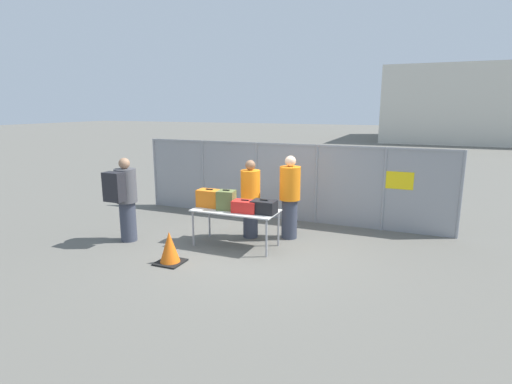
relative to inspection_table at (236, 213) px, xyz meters
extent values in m
plane|color=#605E56|center=(0.29, 0.06, -0.72)|extent=(120.00, 120.00, 0.00)
cylinder|color=gray|center=(-3.71, 2.32, 0.26)|extent=(0.07, 0.07, 1.96)
cylinder|color=gray|center=(-2.11, 2.32, 0.26)|extent=(0.07, 0.07, 1.96)
cylinder|color=gray|center=(-0.51, 2.32, 0.26)|extent=(0.07, 0.07, 1.96)
cylinder|color=gray|center=(1.09, 2.32, 0.26)|extent=(0.07, 0.07, 1.96)
cylinder|color=gray|center=(2.69, 2.32, 0.26)|extent=(0.07, 0.07, 1.96)
cylinder|color=gray|center=(4.29, 2.32, 0.26)|extent=(0.07, 0.07, 1.96)
cube|color=gray|center=(0.29, 2.32, 0.26)|extent=(8.00, 0.01, 1.96)
cube|color=gray|center=(0.29, 2.32, 1.21)|extent=(8.00, 0.04, 0.04)
cube|color=yellow|center=(3.02, 2.31, 0.49)|extent=(0.60, 0.01, 0.40)
cube|color=silver|center=(0.00, 0.00, 0.05)|extent=(1.75, 0.81, 0.02)
cylinder|color=#99999E|center=(-0.82, -0.34, -0.34)|extent=(0.04, 0.04, 0.75)
cylinder|color=#99999E|center=(0.82, -0.34, -0.34)|extent=(0.04, 0.04, 0.75)
cylinder|color=#99999E|center=(-0.82, 0.34, -0.34)|extent=(0.04, 0.04, 0.75)
cylinder|color=#99999E|center=(0.82, 0.34, -0.34)|extent=(0.04, 0.04, 0.75)
cube|color=orange|center=(-0.63, 0.04, 0.24)|extent=(0.50, 0.31, 0.36)
cube|color=black|center=(-0.63, 0.04, 0.43)|extent=(0.16, 0.03, 0.02)
cube|color=#566033|center=(-0.19, -0.04, 0.26)|extent=(0.39, 0.36, 0.39)
cube|color=black|center=(-0.19, -0.04, 0.46)|extent=(0.14, 0.04, 0.02)
cube|color=red|center=(0.26, -0.10, 0.18)|extent=(0.51, 0.34, 0.24)
cube|color=black|center=(0.26, -0.10, 0.31)|extent=(0.16, 0.03, 0.02)
cube|color=black|center=(0.64, -0.03, 0.19)|extent=(0.48, 0.34, 0.26)
cube|color=black|center=(0.64, -0.03, 0.33)|extent=(0.16, 0.02, 0.02)
cylinder|color=#383D4C|center=(-2.29, -0.59, -0.29)|extent=(0.34, 0.34, 0.86)
cylinder|color=#4C4C51|center=(-2.29, -0.59, 0.50)|extent=(0.45, 0.45, 0.72)
sphere|color=#A57A5B|center=(-2.29, -0.59, 0.97)|extent=(0.23, 0.23, 0.23)
cube|color=#232328|center=(-2.29, -0.93, 0.53)|extent=(0.40, 0.25, 0.60)
cylinder|color=#383D4C|center=(0.05, 0.66, -0.31)|extent=(0.33, 0.33, 0.82)
cylinder|color=orange|center=(0.05, 0.66, 0.44)|extent=(0.43, 0.43, 0.68)
sphere|color=brown|center=(0.05, 0.66, 0.90)|extent=(0.22, 0.22, 0.22)
cylinder|color=#383D4C|center=(0.86, 0.94, -0.28)|extent=(0.34, 0.34, 0.87)
cylinder|color=orange|center=(0.86, 0.94, 0.51)|extent=(0.45, 0.45, 0.72)
sphere|color=beige|center=(0.86, 0.94, 0.99)|extent=(0.24, 0.24, 0.24)
cube|color=#B2B2B7|center=(2.28, 4.85, -0.33)|extent=(2.42, 1.56, 0.48)
sphere|color=black|center=(1.86, 4.01, -0.44)|extent=(0.56, 0.56, 0.56)
sphere|color=black|center=(1.86, 5.69, -0.44)|extent=(0.56, 0.56, 0.56)
cylinder|color=#59595B|center=(0.65, 4.85, -0.51)|extent=(0.85, 0.06, 0.06)
cube|color=beige|center=(7.51, 32.41, 2.30)|extent=(14.85, 12.60, 6.04)
cube|color=black|center=(-0.72, -1.33, -0.70)|extent=(0.49, 0.49, 0.03)
cone|color=orange|center=(-0.72, -1.33, -0.41)|extent=(0.39, 0.39, 0.61)
camera|label=1|loc=(3.45, -7.15, 2.12)|focal=28.00mm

